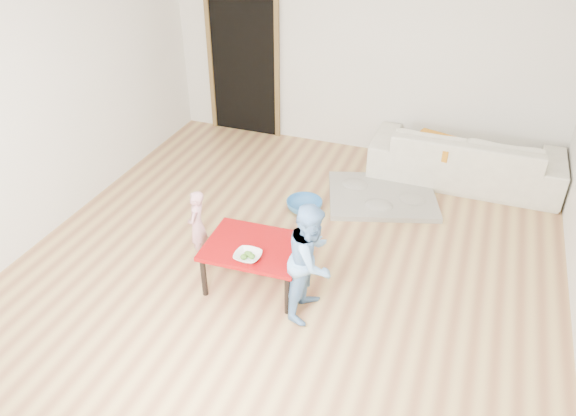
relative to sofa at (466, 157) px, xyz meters
The scene contains 13 objects.
floor 2.50m from the sofa, 124.18° to the right, with size 5.00×5.00×0.01m, color #A36D46.
back_wall 1.76m from the sofa, 162.09° to the left, with size 5.00×0.02×2.60m, color white.
left_wall 4.51m from the sofa, 152.22° to the right, with size 0.02×5.00×2.60m, color white.
doorway 3.10m from the sofa, behind, with size 1.02×0.08×2.11m, color brown, non-canonical shape.
sofa is the anchor object (origin of this frame).
cushion 0.43m from the sofa, 156.32° to the right, with size 0.49×0.44×0.13m, color orange.
red_table 3.04m from the sofa, 121.14° to the right, with size 0.87×0.65×0.43m, color #91070A, non-canonical shape.
bowl 3.20m from the sofa, 119.02° to the right, with size 0.23×0.23×0.06m, color white.
broccoli 3.20m from the sofa, 119.02° to the right, with size 0.12×0.12×0.06m, color #2D5919, non-canonical shape.
child_pink 3.29m from the sofa, 133.11° to the right, with size 0.26×0.17×0.72m, color #E56878.
child_blue 2.93m from the sofa, 110.16° to the right, with size 0.51×0.40×1.05m, color #6CB1FA.
basin 2.03m from the sofa, 140.53° to the right, with size 0.39×0.39×0.12m, color #3175B9.
blanket 1.13m from the sofa, 137.69° to the right, with size 1.18×0.99×0.06m, color #A5A091, non-canonical shape.
Camera 1 is at (1.45, -4.15, 3.35)m, focal length 35.00 mm.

